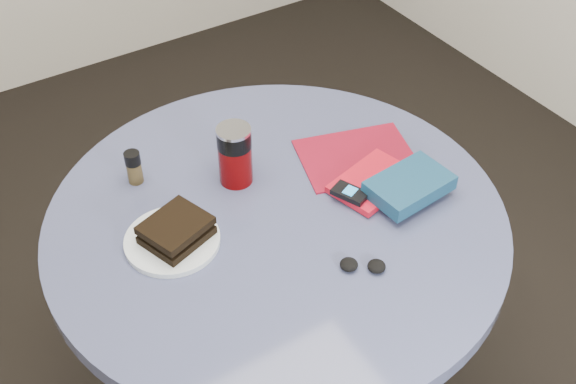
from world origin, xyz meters
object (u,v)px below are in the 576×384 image
magazine (357,157)px  mp3_player (350,193)px  red_book (373,182)px  soda_can (235,155)px  headphones (363,265)px  plate (172,240)px  pepper_grinder (134,167)px  novel (409,185)px  table (277,265)px  sandwich (176,230)px

magazine → mp3_player: mp3_player is taller
magazine → red_book: (-0.03, -0.10, 0.01)m
soda_can → headphones: 0.39m
plate → soda_can: bearing=25.9°
pepper_grinder → headphones: (0.27, -0.49, -0.03)m
pepper_grinder → magazine: bearing=-23.0°
plate → novel: (0.50, -0.16, 0.03)m
table → magazine: size_ratio=3.78×
soda_can → novel: (0.29, -0.26, -0.03)m
soda_can → headphones: bearing=-78.1°
table → soda_can: soda_can is taller
pepper_grinder → magazine: pepper_grinder is taller
novel → red_book: bearing=113.4°
table → plate: bearing=169.1°
novel → headphones: (-0.21, -0.11, -0.03)m
table → mp3_player: mp3_player is taller
table → plate: plate is taller
headphones → plate: bearing=136.9°
headphones → mp3_player: bearing=61.4°
magazine → headphones: (-0.20, -0.29, 0.01)m
plate → headphones: 0.40m
mp3_player → headphones: 0.20m
table → headphones: 0.29m
table → sandwich: size_ratio=6.44×
pepper_grinder → red_book: size_ratio=0.44×
sandwich → soda_can: 0.23m
plate → pepper_grinder: pepper_grinder is taller
soda_can → sandwich: bearing=-152.0°
table → red_book: size_ratio=5.36×
red_book → novel: 0.09m
pepper_grinder → novel: bearing=-37.9°
red_book → headphones: 0.25m
plate → magazine: plate is taller
plate → magazine: bearing=2.2°
plate → magazine: (0.49, 0.02, -0.00)m
red_book → novel: size_ratio=1.04×
soda_can → novel: soda_can is taller
pepper_grinder → headphones: 0.56m
headphones → pepper_grinder: bearing=119.1°
mp3_player → headphones: (-0.09, -0.17, -0.02)m
sandwich → mp3_player: bearing=-13.9°
plate → table: bearing=-10.9°
novel → mp3_player: (-0.12, 0.06, -0.01)m
magazine → pepper_grinder: bearing=173.5°
sandwich → magazine: 0.48m
soda_can → novel: size_ratio=0.80×
pepper_grinder → headphones: pepper_grinder is taller
pepper_grinder → magazine: size_ratio=0.31×
magazine → headphones: 0.35m
soda_can → pepper_grinder: (-0.19, 0.12, -0.03)m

